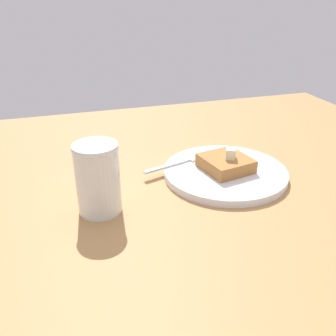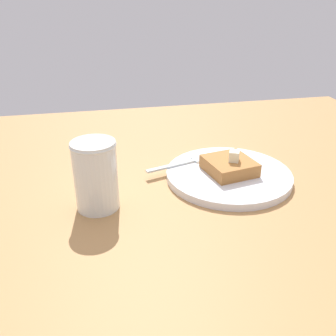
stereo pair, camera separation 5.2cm
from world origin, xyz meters
The scene contains 6 objects.
table_surface centered at (0.00, 0.00, 0.96)cm, with size 102.05×102.05×1.91cm, color #AE7E4A.
plate centered at (-4.92, 0.87, 2.68)cm, with size 22.56×22.56×1.34cm.
toast_slice_center centered at (-4.92, 0.87, 4.44)cm, with size 8.23×7.90×2.38cm, color #A86C34.
butter_pat_primary centered at (-4.33, 1.40, 6.57)cm, with size 1.89×1.70×1.89cm, color #F0EEC6.
fork centered at (-10.19, -5.08, 3.43)cm, with size 5.94×15.74×0.36cm.
syrup_jar centered at (0.19, -22.67, 7.20)cm, with size 6.93×6.93×11.09cm.
Camera 1 is at (50.57, -27.24, 33.74)cm, focal length 40.00 mm.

